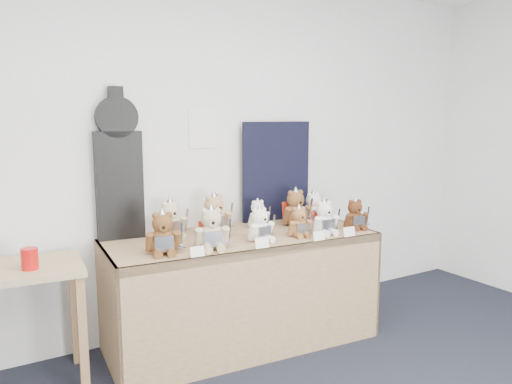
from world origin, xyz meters
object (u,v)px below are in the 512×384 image
teddy_back_centre_left (215,216)px  teddy_back_centre_right (258,215)px  guitar_case (119,166)px  teddy_back_left (171,221)px  teddy_front_centre (260,226)px  teddy_front_right (299,223)px  teddy_front_end (355,215)px  teddy_front_left (212,230)px  teddy_back_end (314,209)px  display_table (245,261)px  red_cup (30,259)px  teddy_front_far_right (324,219)px  teddy_back_right (296,209)px  teddy_front_far_left (163,235)px

teddy_back_centre_left → teddy_back_centre_right: teddy_back_centre_left is taller
guitar_case → teddy_back_left: size_ratio=3.47×
teddy_front_centre → teddy_front_right: 0.31m
teddy_front_right → teddy_front_end: size_ratio=0.95×
teddy_front_left → guitar_case: bearing=141.1°
teddy_back_left → teddy_back_centre_right: teddy_back_left is taller
guitar_case → teddy_back_end: 1.54m
teddy_front_left → teddy_back_centre_right: bearing=48.7°
teddy_back_end → guitar_case: bearing=164.7°
display_table → teddy_front_left: teddy_front_left is taller
red_cup → teddy_front_left: bearing=-11.3°
teddy_front_centre → teddy_front_left: bearing=176.0°
teddy_front_right → teddy_front_end: 0.50m
red_cup → teddy_back_end: teddy_back_end is taller
teddy_front_left → teddy_front_right: size_ratio=1.27×
teddy_back_left → red_cup: bearing=-172.9°
teddy_front_centre → guitar_case: bearing=138.2°
teddy_back_centre_right → teddy_front_end: bearing=-35.9°
display_table → teddy_front_centre: (0.05, -0.13, 0.27)m
teddy_front_right → teddy_front_left: bearing=-173.0°
teddy_back_end → teddy_front_far_right: bearing=-120.3°
teddy_front_far_right → teddy_back_right: size_ratio=0.87×
red_cup → teddy_back_centre_left: size_ratio=0.37×
teddy_front_far_left → teddy_front_centre: teddy_front_far_left is taller
teddy_back_centre_right → teddy_back_end: teddy_back_end is taller
teddy_front_left → teddy_back_right: 0.91m
teddy_front_right → teddy_back_end: (0.37, 0.31, 0.01)m
teddy_front_far_left → teddy_back_end: teddy_front_far_left is taller
teddy_back_centre_right → teddy_back_centre_left: bearing=-176.8°
teddy_front_end → guitar_case: bearing=170.6°
teddy_front_centre → teddy_front_far_left: bearing=170.7°
teddy_front_end → teddy_back_end: bearing=123.3°
display_table → guitar_case: (-0.74, 0.43, 0.68)m
red_cup → teddy_back_centre_left: bearing=6.8°
teddy_front_left → teddy_back_centre_left: size_ratio=0.93×
teddy_front_right → teddy_back_centre_right: bearing=112.3°
teddy_back_right → teddy_front_far_left: bearing=-163.9°
red_cup → teddy_back_end: size_ratio=0.45×
guitar_case → teddy_front_end: guitar_case is taller
teddy_back_centre_left → teddy_back_end: (0.84, -0.06, -0.02)m
teddy_front_right → teddy_back_end: teddy_back_end is taller
teddy_back_left → teddy_back_end: (1.16, -0.12, -0.01)m
teddy_front_left → teddy_back_centre_left: bearing=76.1°
guitar_case → teddy_back_right: bearing=-6.9°
display_table → teddy_front_right: bearing=-19.8°
teddy_front_far_right → guitar_case: bearing=160.0°
display_table → red_cup: bearing=-178.6°
teddy_back_left → teddy_back_right: 0.98m
teddy_front_far_left → teddy_back_centre_right: bearing=34.8°
teddy_front_end → teddy_back_left: teddy_back_left is taller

